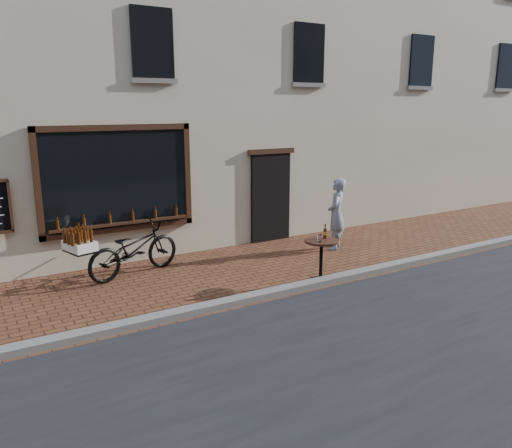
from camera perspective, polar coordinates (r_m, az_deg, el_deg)
ground at (r=9.00m, az=3.31°, el=-8.44°), size 90.00×90.00×0.00m
kerb at (r=9.13m, az=2.61°, el=-7.70°), size 90.00×0.25×0.12m
shop_building at (r=14.30m, az=-12.14°, el=19.72°), size 28.00×6.20×10.00m
cargo_bicycle at (r=10.30m, az=-13.99°, el=-2.75°), size 2.47×1.30×1.16m
bistro_table at (r=9.68m, az=7.48°, el=-3.19°), size 0.66×0.66×1.13m
pedestrian at (r=11.97m, az=9.17°, el=1.15°), size 0.73×0.72×1.69m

